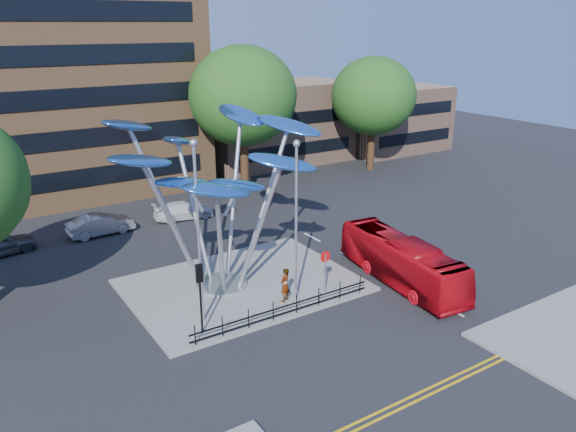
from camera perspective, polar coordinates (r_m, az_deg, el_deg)
ground at (r=27.02m, az=3.50°, el=-11.33°), size 120.00×120.00×0.00m
traffic_island at (r=30.99m, az=-4.64°, el=-7.00°), size 12.00×9.00×0.15m
double_yellow_near at (r=23.29m, az=12.70°, el=-17.34°), size 40.00×0.12×0.01m
double_yellow_far at (r=23.13m, az=13.25°, el=-17.68°), size 40.00×0.12×0.01m
brick_tower at (r=51.29m, az=-25.43°, el=18.82°), size 25.00×15.00×30.00m
low_building_near at (r=57.97m, az=-1.31°, el=9.43°), size 15.00×8.00×8.00m
low_building_far at (r=64.94m, az=10.37°, el=9.72°), size 12.00×8.00×7.00m
tree_right at (r=46.56m, az=-4.61°, el=12.04°), size 8.80×8.80×12.11m
tree_far at (r=54.70m, az=8.68°, el=11.94°), size 8.00×8.00×10.81m
leaf_sculpture at (r=28.81m, az=-7.53°, el=5.27°), size 12.72×9.54×9.51m
street_lamp_left at (r=25.48m, az=-9.17°, el=-0.20°), size 0.36×0.36×8.80m
street_lamp_right at (r=27.43m, az=0.84°, el=0.87°), size 0.36×0.36×8.30m
traffic_light_island at (r=25.49m, az=-8.95°, el=-6.85°), size 0.28×0.18×3.42m
no_entry_sign_island at (r=29.05m, az=3.81°, el=-5.04°), size 0.60×0.10×2.45m
pedestrian_railing_front at (r=27.47m, az=-0.31°, el=-9.43°), size 10.00×0.06×1.00m
red_bus at (r=31.49m, az=11.45°, el=-4.49°), size 3.23×9.39×2.56m
pedestrian at (r=28.68m, az=-0.31°, el=-7.02°), size 0.78×0.67×1.80m
parked_car_mid at (r=40.05m, az=-18.50°, el=-0.82°), size 4.46×1.76×1.45m
parked_car_right at (r=41.85m, az=-10.53°, el=0.58°), size 4.57×2.31×1.27m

